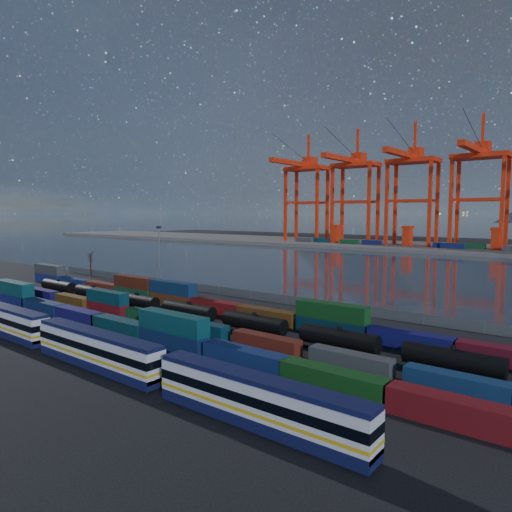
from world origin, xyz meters
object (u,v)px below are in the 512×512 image
Objects in this scene: bare_tree at (91,264)px; gantry_cranes at (444,169)px; passenger_train at (97,350)px; tanker_string at (219,317)px.

gantry_cranes is at bearing 72.33° from bare_tree.
bare_tree is (-78.63, 48.27, 1.64)m from passenger_train.
gantry_cranes reaches higher than passenger_train.
bare_tree is 0.04× the size of gantry_cranes.
passenger_train is 25.59m from tanker_string.
tanker_string is 79.73m from bare_tree.
tanker_string is (-2.26, 25.49, -0.59)m from passenger_train.
passenger_train is 92.28m from bare_tree.
tanker_string is at bearing -84.25° from gantry_cranes.
bare_tree is (-76.37, 22.79, 2.23)m from tanker_string.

